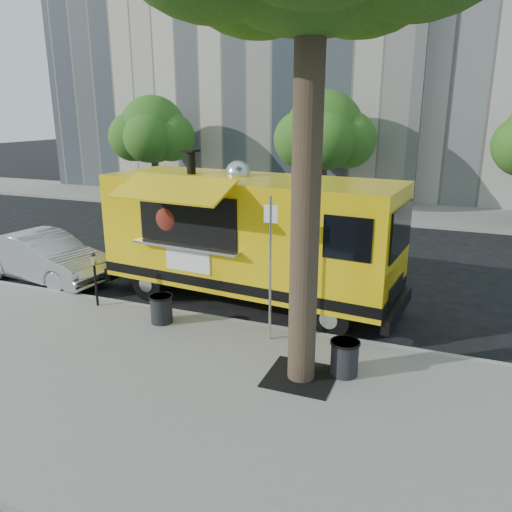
{
  "coord_description": "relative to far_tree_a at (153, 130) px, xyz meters",
  "views": [
    {
      "loc": [
        4.78,
        -10.48,
        4.72
      ],
      "look_at": [
        0.63,
        0.0,
        1.43
      ],
      "focal_mm": 35.0,
      "sensor_mm": 36.0,
      "label": 1
    }
  ],
  "objects": [
    {
      "name": "food_truck",
      "position": [
        10.19,
        -11.73,
        -2.01
      ],
      "size": [
        7.78,
        3.88,
        3.76
      ],
      "rotation": [
        0.0,
        0.0,
        -0.1
      ],
      "color": "yellow",
      "rests_on": "ground"
    },
    {
      "name": "parking_meter",
      "position": [
        7.0,
        -13.65,
        -2.79
      ],
      "size": [
        0.11,
        0.11,
        1.33
      ],
      "color": "black",
      "rests_on": "sidewalk"
    },
    {
      "name": "far_sidewalk",
      "position": [
        10.0,
        1.2,
        -3.7
      ],
      "size": [
        60.0,
        5.0,
        0.15
      ],
      "primitive_type": "cube",
      "color": "gray",
      "rests_on": "ground"
    },
    {
      "name": "sign_post",
      "position": [
        11.55,
        -13.85,
        -1.93
      ],
      "size": [
        0.28,
        0.06,
        3.0
      ],
      "color": "silver",
      "rests_on": "sidewalk"
    },
    {
      "name": "far_tree_a",
      "position": [
        0.0,
        0.0,
        0.0
      ],
      "size": [
        3.42,
        3.42,
        5.36
      ],
      "color": "#33261C",
      "rests_on": "far_sidewalk"
    },
    {
      "name": "ground",
      "position": [
        10.0,
        -12.3,
        -3.78
      ],
      "size": [
        120.0,
        120.0,
        0.0
      ],
      "primitive_type": "plane",
      "color": "black",
      "rests_on": "ground"
    },
    {
      "name": "trash_bin_left",
      "position": [
        9.0,
        -13.94,
        -3.29
      ],
      "size": [
        0.52,
        0.52,
        0.63
      ],
      "color": "black",
      "rests_on": "sidewalk"
    },
    {
      "name": "sedan",
      "position": [
        4.1,
        -12.3,
        -3.08
      ],
      "size": [
        4.4,
        2.04,
        1.4
      ],
      "primitive_type": "imported",
      "rotation": [
        0.0,
        0.0,
        1.43
      ],
      "color": "#ADAEB4",
      "rests_on": "ground"
    },
    {
      "name": "far_tree_b",
      "position": [
        9.0,
        0.4,
        0.06
      ],
      "size": [
        3.6,
        3.6,
        5.5
      ],
      "color": "#33261C",
      "rests_on": "far_sidewalk"
    },
    {
      "name": "sidewalk",
      "position": [
        10.0,
        -16.3,
        -3.7
      ],
      "size": [
        60.0,
        6.0,
        0.15
      ],
      "primitive_type": "cube",
      "color": "gray",
      "rests_on": "ground"
    },
    {
      "name": "tree_well",
      "position": [
        12.6,
        -15.1,
        -3.62
      ],
      "size": [
        1.2,
        1.2,
        0.02
      ],
      "primitive_type": "cube",
      "color": "black",
      "rests_on": "sidewalk"
    },
    {
      "name": "curb",
      "position": [
        10.0,
        -13.23,
        -3.7
      ],
      "size": [
        60.0,
        0.14,
        0.16
      ],
      "primitive_type": "cube",
      "color": "#999993",
      "rests_on": "ground"
    },
    {
      "name": "trash_bin_right",
      "position": [
        13.29,
        -14.71,
        -3.28
      ],
      "size": [
        0.54,
        0.54,
        0.65
      ],
      "color": "black",
      "rests_on": "sidewalk"
    }
  ]
}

